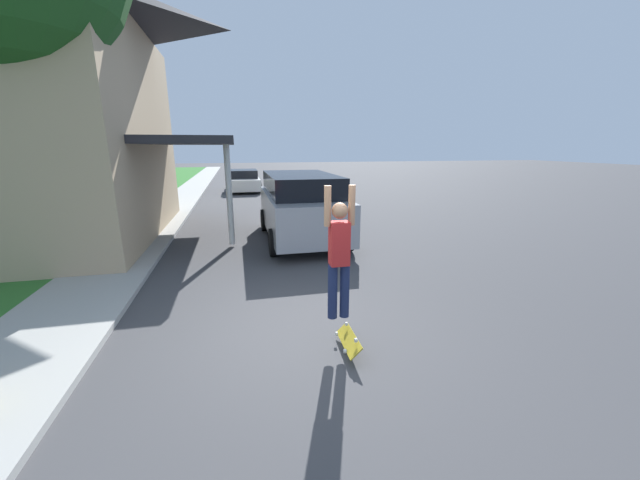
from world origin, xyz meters
TOP-DOWN VIEW (x-y plane):
  - ground_plane at (0.00, 0.00)m, footprint 120.00×120.00m
  - sidewalk at (-3.60, 6.00)m, footprint 1.80×80.00m
  - suv_parked at (1.08, 5.57)m, footprint 2.18×4.71m
  - car_down_street at (-0.27, 18.47)m, footprint 1.96×4.43m
  - skateboarder at (0.53, -0.37)m, footprint 0.41×0.21m
  - skateboard at (0.62, -0.57)m, footprint 0.25×0.80m

SIDE VIEW (x-z plane):
  - ground_plane at x=0.00m, z-range 0.00..0.00m
  - sidewalk at x=-3.60m, z-range 0.00..0.10m
  - skateboard at x=0.62m, z-range 0.05..0.31m
  - car_down_street at x=-0.27m, z-range -0.03..1.30m
  - suv_parked at x=1.08m, z-range 0.07..2.01m
  - skateboarder at x=0.53m, z-range 0.45..2.27m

